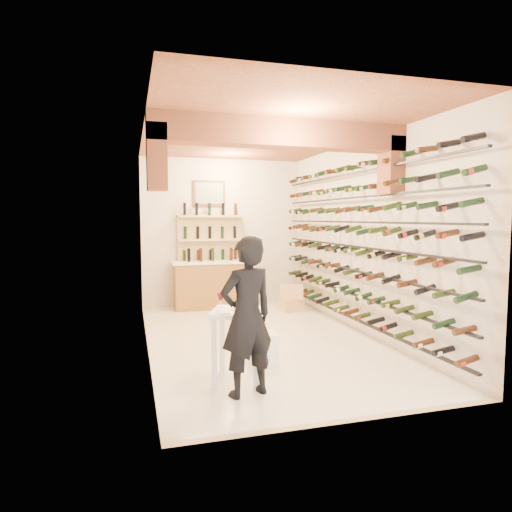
{
  "coord_description": "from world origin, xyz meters",
  "views": [
    {
      "loc": [
        -1.96,
        -6.63,
        1.92
      ],
      "look_at": [
        0.0,
        0.3,
        1.3
      ],
      "focal_mm": 31.18,
      "sensor_mm": 36.0,
      "label": 1
    }
  ],
  "objects_px": {
    "tasting_table": "(238,323)",
    "crate_lower": "(292,305)",
    "chrome_barstool": "(245,303)",
    "wine_rack": "(350,240)",
    "white_stool": "(263,349)",
    "back_counter": "(213,283)",
    "person": "(247,317)"
  },
  "relations": [
    {
      "from": "chrome_barstool",
      "to": "person",
      "type": "bearing_deg",
      "value": -103.92
    },
    {
      "from": "tasting_table",
      "to": "chrome_barstool",
      "type": "distance_m",
      "value": 2.24
    },
    {
      "from": "back_counter",
      "to": "crate_lower",
      "type": "relative_size",
      "value": 3.83
    },
    {
      "from": "white_stool",
      "to": "person",
      "type": "height_order",
      "value": "person"
    },
    {
      "from": "white_stool",
      "to": "crate_lower",
      "type": "height_order",
      "value": "white_stool"
    },
    {
      "from": "chrome_barstool",
      "to": "wine_rack",
      "type": "bearing_deg",
      "value": -15.34
    },
    {
      "from": "white_stool",
      "to": "chrome_barstool",
      "type": "relative_size",
      "value": 0.5
    },
    {
      "from": "back_counter",
      "to": "person",
      "type": "height_order",
      "value": "person"
    },
    {
      "from": "wine_rack",
      "to": "back_counter",
      "type": "height_order",
      "value": "wine_rack"
    },
    {
      "from": "wine_rack",
      "to": "chrome_barstool",
      "type": "xyz_separation_m",
      "value": [
        -1.68,
        0.46,
        -1.05
      ]
    },
    {
      "from": "chrome_barstool",
      "to": "crate_lower",
      "type": "xyz_separation_m",
      "value": [
        1.36,
        1.43,
        -0.36
      ]
    },
    {
      "from": "person",
      "to": "chrome_barstool",
      "type": "xyz_separation_m",
      "value": [
        0.63,
        2.56,
        -0.37
      ]
    },
    {
      "from": "wine_rack",
      "to": "white_stool",
      "type": "height_order",
      "value": "wine_rack"
    },
    {
      "from": "back_counter",
      "to": "white_stool",
      "type": "xyz_separation_m",
      "value": [
        -0.03,
        -3.86,
        -0.32
      ]
    },
    {
      "from": "tasting_table",
      "to": "white_stool",
      "type": "height_order",
      "value": "tasting_table"
    },
    {
      "from": "wine_rack",
      "to": "tasting_table",
      "type": "relative_size",
      "value": 5.51
    },
    {
      "from": "white_stool",
      "to": "crate_lower",
      "type": "relative_size",
      "value": 0.96
    },
    {
      "from": "back_counter",
      "to": "white_stool",
      "type": "relative_size",
      "value": 4.0
    },
    {
      "from": "tasting_table",
      "to": "white_stool",
      "type": "relative_size",
      "value": 2.43
    },
    {
      "from": "wine_rack",
      "to": "person",
      "type": "distance_m",
      "value": 3.2
    },
    {
      "from": "tasting_table",
      "to": "crate_lower",
      "type": "bearing_deg",
      "value": 83.17
    },
    {
      "from": "back_counter",
      "to": "person",
      "type": "xyz_separation_m",
      "value": [
        -0.48,
        -4.75,
        0.33
      ]
    },
    {
      "from": "person",
      "to": "back_counter",
      "type": "bearing_deg",
      "value": -112.34
    },
    {
      "from": "white_stool",
      "to": "tasting_table",
      "type": "bearing_deg",
      "value": -133.92
    },
    {
      "from": "wine_rack",
      "to": "back_counter",
      "type": "relative_size",
      "value": 3.35
    },
    {
      "from": "wine_rack",
      "to": "chrome_barstool",
      "type": "bearing_deg",
      "value": 164.66
    },
    {
      "from": "person",
      "to": "wine_rack",
      "type": "bearing_deg",
      "value": -154.31
    },
    {
      "from": "white_stool",
      "to": "crate_lower",
      "type": "distance_m",
      "value": 3.46
    },
    {
      "from": "back_counter",
      "to": "white_stool",
      "type": "height_order",
      "value": "back_counter"
    },
    {
      "from": "crate_lower",
      "to": "person",
      "type": "bearing_deg",
      "value": -116.56
    },
    {
      "from": "tasting_table",
      "to": "crate_lower",
      "type": "distance_m",
      "value": 4.13
    },
    {
      "from": "back_counter",
      "to": "crate_lower",
      "type": "distance_m",
      "value": 1.74
    }
  ]
}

